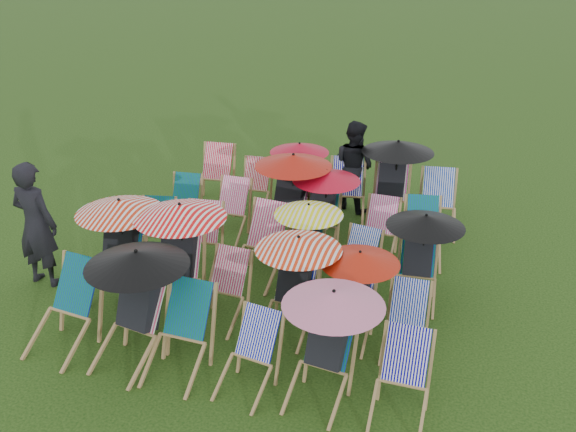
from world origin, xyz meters
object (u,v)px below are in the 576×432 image
(deckchair_5, at_px, (402,382))
(person_rear, at_px, (354,165))
(deckchair_0, at_px, (63,309))
(person_left, at_px, (36,224))
(deckchair_29, at_px, (438,204))

(deckchair_5, xyz_separation_m, person_rear, (-1.59, 5.11, 0.37))
(deckchair_0, relative_size, person_left, 0.56)
(deckchair_29, height_order, person_left, person_left)
(person_rear, bearing_deg, deckchair_29, -169.54)
(deckchair_5, bearing_deg, deckchair_29, 91.74)
(deckchair_5, xyz_separation_m, deckchair_29, (-0.05, 4.62, 0.05))
(deckchair_29, height_order, person_rear, person_rear)
(deckchair_5, relative_size, person_left, 0.48)
(deckchair_29, distance_m, person_left, 6.24)
(deckchair_0, height_order, deckchair_29, deckchair_0)
(deckchair_0, height_order, deckchair_5, deckchair_0)
(deckchair_29, bearing_deg, person_left, -153.84)
(deckchair_0, bearing_deg, person_rear, 71.29)
(person_rear, bearing_deg, person_left, 74.57)
(deckchair_0, relative_size, person_rear, 0.63)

